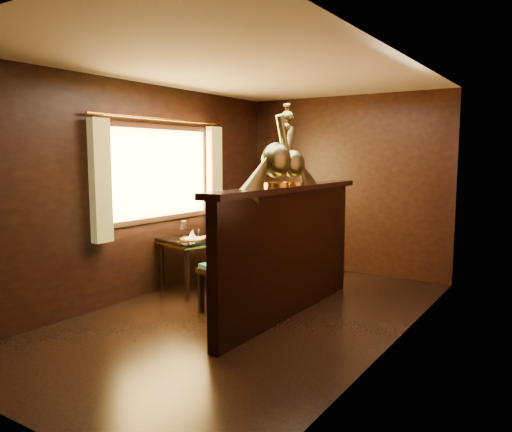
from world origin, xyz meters
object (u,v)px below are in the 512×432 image
Objects in this scene: peacock_left at (277,145)px; peacock_right at (293,151)px; chair_right at (249,246)px; chair_left at (232,250)px; dining_table at (207,241)px.

peacock_left is 1.18× the size of peacock_right.
chair_right is 1.48× the size of peacock_left.
peacock_left is at bearing -56.40° from chair_right.
chair_left is 1.93× the size of peacock_right.
dining_table is 1.15m from chair_left.
dining_table is 1.84× the size of peacock_right.
peacock_left is at bearing -90.00° from peacock_right.
dining_table is at bearing 151.26° from chair_right.
chair_left is at bearing -139.35° from peacock_right.
peacock_left is at bearing -10.15° from dining_table.
chair_left reaches higher than dining_table.
peacock_right is (0.00, 0.34, -0.06)m from peacock_left.
chair_left is 1.63× the size of peacock_left.
chair_right reaches higher than dining_table.
chair_right is at bearing 4.84° from dining_table.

